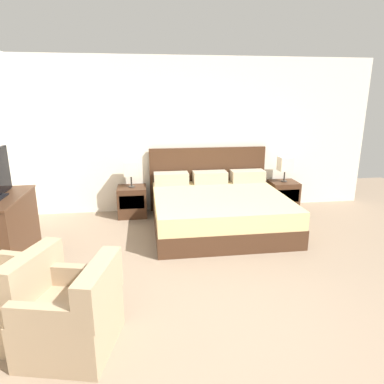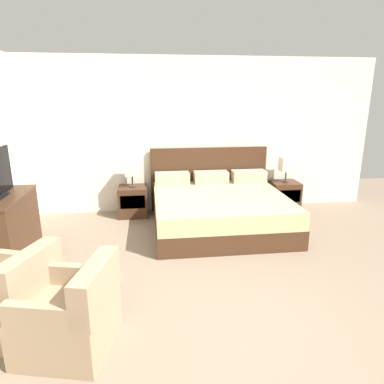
% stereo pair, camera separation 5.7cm
% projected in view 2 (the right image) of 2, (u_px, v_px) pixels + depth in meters
% --- Properties ---
extents(ground_plane, '(10.47, 10.47, 0.00)m').
position_uv_depth(ground_plane, '(229.00, 334.00, 2.98)').
color(ground_plane, '#84705B').
extents(wall_back, '(6.76, 0.06, 2.64)m').
position_uv_depth(wall_back, '(185.00, 136.00, 5.98)').
color(wall_back, silver).
rests_on(wall_back, ground).
extents(bed, '(2.08, 1.98, 1.12)m').
position_uv_depth(bed, '(219.00, 208.00, 5.35)').
color(bed, '#422819').
rests_on(bed, ground).
extents(nightstand_left, '(0.48, 0.44, 0.51)m').
position_uv_depth(nightstand_left, '(133.00, 201.00, 5.86)').
color(nightstand_left, '#422819').
rests_on(nightstand_left, ground).
extents(nightstand_right, '(0.48, 0.44, 0.51)m').
position_uv_depth(nightstand_right, '(284.00, 196.00, 6.19)').
color(nightstand_right, '#422819').
rests_on(nightstand_right, ground).
extents(table_lamp_left, '(0.23, 0.23, 0.45)m').
position_uv_depth(table_lamp_left, '(132.00, 168.00, 5.70)').
color(table_lamp_left, '#332D28').
rests_on(table_lamp_left, nightstand_left).
extents(table_lamp_right, '(0.23, 0.23, 0.45)m').
position_uv_depth(table_lamp_right, '(287.00, 164.00, 6.03)').
color(table_lamp_right, '#332D28').
rests_on(table_lamp_right, nightstand_right).
extents(dresser, '(0.55, 1.13, 0.81)m').
position_uv_depth(dresser, '(4.00, 226.00, 4.30)').
color(dresser, '#422819').
rests_on(dresser, ground).
extents(armchair_by_window, '(0.88, 0.88, 0.76)m').
position_uv_depth(armchair_by_window, '(12.00, 300.00, 2.97)').
color(armchair_by_window, '#9E8466').
rests_on(armchair_by_window, ground).
extents(armchair_companion, '(0.83, 0.82, 0.76)m').
position_uv_depth(armchair_companion, '(72.00, 316.00, 2.76)').
color(armchair_companion, '#9E8466').
rests_on(armchair_companion, ground).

